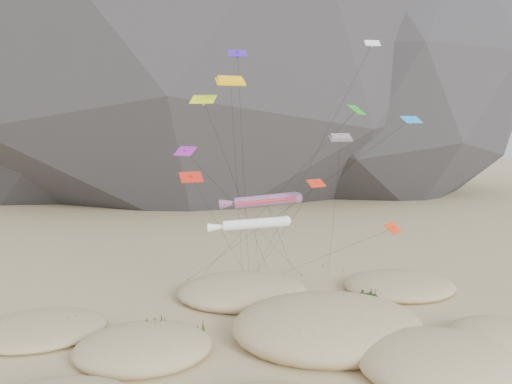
# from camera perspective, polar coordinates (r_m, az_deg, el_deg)

# --- Properties ---
(ground) EXTENTS (500.00, 500.00, 0.00)m
(ground) POSITION_cam_1_polar(r_m,az_deg,el_deg) (43.44, 6.57, -18.58)
(ground) COLOR #CCB789
(ground) RESTS_ON ground
(dunes) EXTENTS (51.69, 35.67, 4.42)m
(dunes) POSITION_cam_1_polar(r_m,az_deg,el_deg) (46.90, 3.57, -15.55)
(dunes) COLOR #CCB789
(dunes) RESTS_ON ground
(dune_grass) EXTENTS (40.30, 26.73, 1.51)m
(dune_grass) POSITION_cam_1_polar(r_m,az_deg,el_deg) (46.32, 5.65, -15.70)
(dune_grass) COLOR black
(dune_grass) RESTS_ON ground
(kite_stakes) EXTENTS (20.73, 5.26, 0.30)m
(kite_stakes) POSITION_cam_1_polar(r_m,az_deg,el_deg) (65.09, 1.16, -9.54)
(kite_stakes) COLOR #3F2D1E
(kite_stakes) RESTS_ON ground
(rainbow_tube_kite) EXTENTS (11.84, 15.10, 12.62)m
(rainbow_tube_kite) POSITION_cam_1_polar(r_m,az_deg,el_deg) (50.52, 0.79, -0.99)
(rainbow_tube_kite) COLOR red
(rainbow_tube_kite) RESTS_ON ground
(white_tube_kite) EXTENTS (8.32, 16.25, 11.02)m
(white_tube_kite) POSITION_cam_1_polar(r_m,az_deg,el_deg) (45.60, -0.56, -3.68)
(white_tube_kite) COLOR white
(white_tube_kite) RESTS_ON ground
(orange_parafoil) EXTENTS (4.91, 12.59, 24.01)m
(orange_parafoil) POSITION_cam_1_polar(r_m,az_deg,el_deg) (49.15, -2.91, 12.29)
(orange_parafoil) COLOR #FEB90D
(orange_parafoil) RESTS_ON ground
(multi_parafoil) EXTENTS (5.43, 14.33, 18.49)m
(multi_parafoil) POSITION_cam_1_polar(r_m,az_deg,el_deg) (49.37, 9.63, 5.87)
(multi_parafoil) COLOR orange
(multi_parafoil) RESTS_ON ground
(delta_kites) EXTENTS (23.34, 20.19, 28.41)m
(delta_kites) POSITION_cam_1_polar(r_m,az_deg,el_deg) (50.27, 4.27, 6.05)
(delta_kites) COLOR red
(delta_kites) RESTS_ON ground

